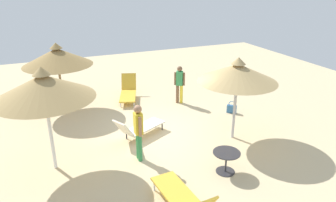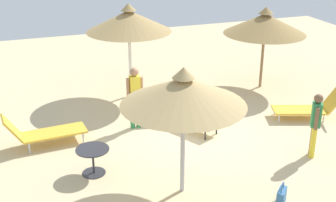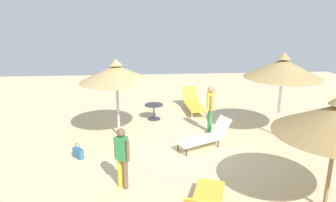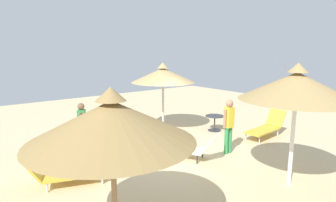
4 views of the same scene
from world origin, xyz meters
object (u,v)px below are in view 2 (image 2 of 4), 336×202
object	(u,v)px
parasol_umbrella_front	(183,91)
handbag	(282,196)
parasol_umbrella_edge	(129,21)
lounge_chair_far_left	(311,106)
person_standing_center	(315,122)
parasol_umbrella_far_right	(265,24)
lounge_chair_back	(185,114)
lounge_chair_near_right	(42,131)
person_standing_near_left	(135,94)
side_table_round	(93,156)

from	to	relation	value
parasol_umbrella_front	handbag	size ratio (longest dim) A/B	5.57
parasol_umbrella_edge	lounge_chair_far_left	world-z (taller)	parasol_umbrella_edge
parasol_umbrella_edge	person_standing_center	distance (m)	6.31
parasol_umbrella_far_right	parasol_umbrella_front	bearing A→B (deg)	46.21
parasol_umbrella_edge	lounge_chair_back	distance (m)	3.51
parasol_umbrella_edge	parasol_umbrella_far_right	world-z (taller)	parasol_umbrella_edge
lounge_chair_near_right	person_standing_near_left	bearing A→B (deg)	-174.68
handbag	side_table_round	distance (m)	4.15
lounge_chair_far_left	person_standing_near_left	world-z (taller)	person_standing_near_left
parasol_umbrella_front	lounge_chair_near_right	size ratio (longest dim) A/B	1.35
parasol_umbrella_front	lounge_chair_far_left	distance (m)	5.60
lounge_chair_near_right	person_standing_center	size ratio (longest dim) A/B	1.28
person_standing_near_left	lounge_chair_near_right	bearing A→B (deg)	5.32
lounge_chair_back	lounge_chair_far_left	bearing A→B (deg)	169.19
handbag	parasol_umbrella_far_right	bearing A→B (deg)	-116.53
parasol_umbrella_edge	parasol_umbrella_front	bearing A→B (deg)	85.77
lounge_chair_far_left	handbag	distance (m)	4.52
person_standing_near_left	side_table_round	bearing A→B (deg)	52.11
lounge_chair_back	person_standing_center	xyz separation A→B (m)	(-2.29, 2.55, 0.53)
lounge_chair_near_right	handbag	world-z (taller)	lounge_chair_near_right
lounge_chair_near_right	lounge_chair_back	distance (m)	3.80
parasol_umbrella_front	person_standing_near_left	world-z (taller)	parasol_umbrella_front
lounge_chair_near_right	person_standing_near_left	world-z (taller)	person_standing_near_left
lounge_chair_near_right	person_standing_near_left	distance (m)	2.58
lounge_chair_far_left	handbag	bearing A→B (deg)	47.48
lounge_chair_back	parasol_umbrella_far_right	bearing A→B (deg)	-149.83
parasol_umbrella_edge	side_table_round	distance (m)	5.19
side_table_round	parasol_umbrella_front	bearing A→B (deg)	141.34
lounge_chair_back	parasol_umbrella_front	bearing A→B (deg)	67.36
person_standing_near_left	lounge_chair_far_left	bearing A→B (deg)	167.46
lounge_chair_back	lounge_chair_near_right	bearing A→B (deg)	-2.54
parasol_umbrella_front	lounge_chair_back	distance (m)	3.67
parasol_umbrella_far_right	lounge_chair_far_left	xyz separation A→B (m)	(-0.02, 2.74, -1.80)
lounge_chair_near_right	side_table_round	bearing A→B (deg)	118.29
lounge_chair_near_right	lounge_chair_far_left	world-z (taller)	same
parasol_umbrella_front	lounge_chair_back	size ratio (longest dim) A/B	1.41
lounge_chair_near_right	handbag	bearing A→B (deg)	135.91
parasol_umbrella_edge	person_standing_center	size ratio (longest dim) A/B	1.85
parasol_umbrella_far_right	side_table_round	bearing A→B (deg)	29.75
handbag	parasol_umbrella_edge	bearing A→B (deg)	-79.00
lounge_chair_near_right	handbag	distance (m)	6.01
parasol_umbrella_edge	handbag	distance (m)	7.23
parasol_umbrella_edge	lounge_chair_back	bearing A→B (deg)	106.19
person_standing_center	lounge_chair_back	bearing A→B (deg)	-48.07
lounge_chair_near_right	person_standing_center	xyz separation A→B (m)	(-6.09, 2.72, 0.52)
parasol_umbrella_edge	lounge_chair_near_right	distance (m)	4.45
parasol_umbrella_far_right	person_standing_near_left	bearing A→B (deg)	18.93
handbag	parasol_umbrella_front	bearing A→B (deg)	-32.66
parasol_umbrella_edge	handbag	world-z (taller)	parasol_umbrella_edge
person_standing_center	handbag	size ratio (longest dim) A/B	3.24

